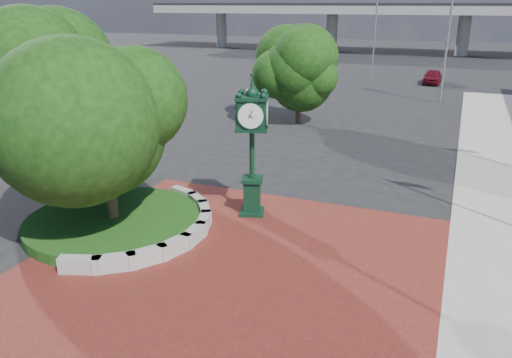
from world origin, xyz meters
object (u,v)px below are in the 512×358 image
object	(u,v)px
parked_car	(432,77)
street_lamp_near	(452,27)
street_lamp_far	(377,29)
post_clock	(252,141)

from	to	relation	value
parked_car	street_lamp_near	size ratio (longest dim) A/B	0.40
parked_car	street_lamp_far	bearing A→B (deg)	-175.54
street_lamp_near	post_clock	bearing A→B (deg)	-101.97
street_lamp_near	street_lamp_far	size ratio (longest dim) A/B	1.15
street_lamp_far	post_clock	bearing A→B (deg)	-87.23
parked_car	street_lamp_near	world-z (taller)	street_lamp_near
post_clock	parked_car	world-z (taller)	post_clock
parked_car	street_lamp_far	size ratio (longest dim) A/B	0.46
post_clock	street_lamp_far	world-z (taller)	street_lamp_far
post_clock	street_lamp_far	size ratio (longest dim) A/B	0.60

